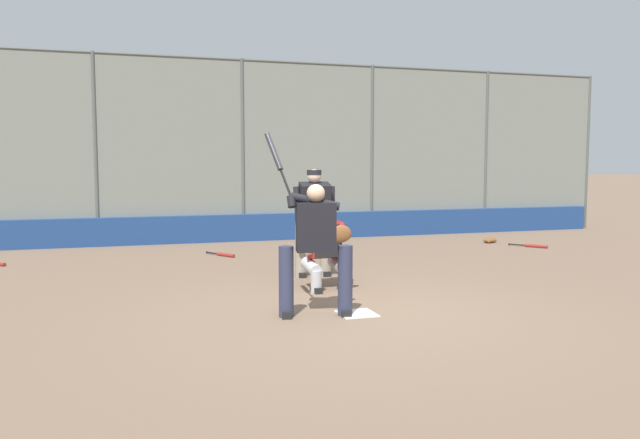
# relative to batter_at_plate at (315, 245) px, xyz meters

# --- Properties ---
(ground_plane) EXTENTS (160.00, 160.00, 0.00)m
(ground_plane) POSITION_rel_batter_at_plate_xyz_m (-0.50, 0.06, -0.85)
(ground_plane) COLOR #7A604C
(home_plate_marker) EXTENTS (0.43, 0.43, 0.01)m
(home_plate_marker) POSITION_rel_batter_at_plate_xyz_m (-0.50, 0.06, -0.84)
(home_plate_marker) COLOR white
(home_plate_marker) RESTS_ON ground_plane
(backstop_fence) EXTENTS (19.25, 0.08, 4.17)m
(backstop_fence) POSITION_rel_batter_at_plate_xyz_m (-0.50, -7.40, 1.33)
(backstop_fence) COLOR #515651
(backstop_fence) RESTS_ON ground_plane
(padding_wall) EXTENTS (18.79, 0.18, 0.62)m
(padding_wall) POSITION_rel_batter_at_plate_xyz_m (-0.50, -7.30, -0.54)
(padding_wall) COLOR navy
(padding_wall) RESTS_ON ground_plane
(bleachers_beyond) EXTENTS (13.42, 1.95, 1.16)m
(bleachers_beyond) POSITION_rel_batter_at_plate_xyz_m (-0.19, -9.55, -0.46)
(bleachers_beyond) COLOR slate
(bleachers_beyond) RESTS_ON ground_plane
(batter_at_plate) EXTENTS (0.92, 0.78, 2.16)m
(batter_at_plate) POSITION_rel_batter_at_plate_xyz_m (0.00, 0.00, 0.00)
(batter_at_plate) COLOR #2D334C
(batter_at_plate) RESTS_ON ground_plane
(catcher_behind_plate) EXTENTS (0.64, 0.74, 1.20)m
(catcher_behind_plate) POSITION_rel_batter_at_plate_xyz_m (-0.60, -1.45, -0.22)
(catcher_behind_plate) COLOR #B7B7BC
(catcher_behind_plate) RESTS_ON ground_plane
(umpire_home) EXTENTS (0.69, 0.43, 1.70)m
(umpire_home) POSITION_rel_batter_at_plate_xyz_m (-0.72, -2.45, 0.07)
(umpire_home) COLOR gray
(umpire_home) RESTS_ON ground_plane
(spare_bat_near_backstop) EXTENTS (0.48, 0.70, 0.07)m
(spare_bat_near_backstop) POSITION_rel_batter_at_plate_xyz_m (0.32, -5.06, -0.81)
(spare_bat_near_backstop) COLOR black
(spare_bat_near_backstop) RESTS_ON ground_plane
(spare_bat_by_padding) EXTENTS (0.55, 0.69, 0.07)m
(spare_bat_by_padding) POSITION_rel_batter_at_plate_xyz_m (-6.20, -4.37, -0.81)
(spare_bat_by_padding) COLOR black
(spare_bat_by_padding) RESTS_ON ground_plane
(fielding_glove_on_dirt) EXTENTS (0.33, 0.25, 0.12)m
(fielding_glove_on_dirt) POSITION_rel_batter_at_plate_xyz_m (-5.75, -5.32, -0.79)
(fielding_glove_on_dirt) COLOR brown
(fielding_glove_on_dirt) RESTS_ON ground_plane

